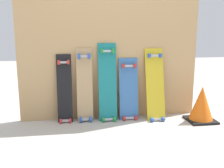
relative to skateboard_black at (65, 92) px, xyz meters
The scene contains 8 objects.
ground_plane 0.64m from the skateboard_black, ahead, with size 12.00×12.00×0.00m, color #B2AAA0.
plywood_wall_panel 0.75m from the skateboard_black, ahead, with size 2.09×0.04×1.75m, color tan.
skateboard_black is the anchor object (origin of this frame).
skateboard_natural 0.23m from the skateboard_black, ahead, with size 0.18×0.17×0.89m.
skateboard_teal 0.49m from the skateboard_black, ahead, with size 0.21×0.20×0.95m.
skateboard_blue 0.74m from the skateboard_black, ahead, with size 0.22×0.18×0.78m.
skateboard_yellow 1.04m from the skateboard_black, ahead, with size 0.21×0.27×0.89m.
traffic_cone 1.57m from the skateboard_black, ahead, with size 0.31×0.31×0.41m.
Camera 1 is at (-0.47, -3.03, 1.06)m, focal length 43.43 mm.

